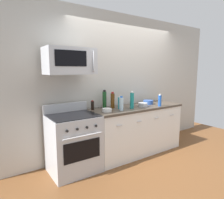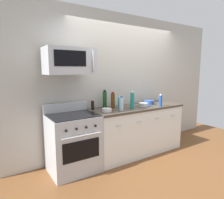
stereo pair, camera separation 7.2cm
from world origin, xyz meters
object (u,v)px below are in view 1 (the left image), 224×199
object	(u,v)px
bottle_wine_green	(104,99)
bottle_water_clear	(121,104)
microwave	(70,61)
bowl_white_ceramic	(107,110)
bottle_soy_sauce_dark	(92,105)
bottle_sparkling_teal	(132,100)
bowl_steel_prep	(143,105)
bottle_soda_blue	(160,101)
range_oven	(73,143)
bottle_dish_soap	(119,103)
bottle_wine_amber	(113,100)
bowl_blue_mixing	(148,102)

from	to	relation	value
bottle_wine_green	bottle_water_clear	xyz separation A→B (m)	(0.11, -0.37, -0.04)
microwave	bowl_white_ceramic	size ratio (longest dim) A/B	4.54
bottle_soy_sauce_dark	bottle_sparkling_teal	size ratio (longest dim) A/B	0.53
bowl_steel_prep	bottle_water_clear	bearing A→B (deg)	-173.76
microwave	bottle_soda_blue	distance (m)	1.87
range_oven	bottle_wine_green	size ratio (longest dim) A/B	3.22
microwave	bottle_sparkling_teal	world-z (taller)	microwave
range_oven	bottle_soda_blue	distance (m)	1.81
bottle_wine_green	bottle_soy_sauce_dark	world-z (taller)	bottle_wine_green
bottle_dish_soap	bottle_water_clear	world-z (taller)	bottle_water_clear
bottle_wine_green	bottle_soda_blue	size ratio (longest dim) A/B	1.43
bottle_soda_blue	bowl_steel_prep	xyz separation A→B (m)	(-0.30, 0.15, -0.07)
range_oven	bottle_wine_amber	bearing A→B (deg)	8.09
microwave	bottle_sparkling_teal	size ratio (longest dim) A/B	2.35
bottle_wine_green	bottle_water_clear	distance (m)	0.39
bowl_white_ceramic	bowl_steel_prep	xyz separation A→B (m)	(0.82, -0.00, 0.01)
bottle_wine_amber	bowl_steel_prep	xyz separation A→B (m)	(0.57, -0.20, -0.10)
bowl_steel_prep	bottle_soda_blue	bearing A→B (deg)	-26.54
bowl_blue_mixing	bottle_dish_soap	bearing A→B (deg)	-175.57
bottle_water_clear	bowl_white_ceramic	distance (m)	0.28
bottle_soy_sauce_dark	bottle_water_clear	bearing A→B (deg)	-41.64
bottle_wine_green	bowl_blue_mixing	size ratio (longest dim) A/B	1.65
bowl_steel_prep	bottle_soy_sauce_dark	bearing A→B (deg)	163.61
bottle_sparkling_teal	bottle_water_clear	world-z (taller)	bottle_sparkling_teal
microwave	bowl_steel_prep	world-z (taller)	microwave
bottle_wine_amber	bottle_water_clear	xyz separation A→B (m)	(0.00, -0.26, -0.02)
microwave	bottle_soda_blue	bearing A→B (deg)	-9.29
bottle_soda_blue	bottle_dish_soap	size ratio (longest dim) A/B	1.01
range_oven	bowl_blue_mixing	xyz separation A→B (m)	(1.69, 0.06, 0.49)
range_oven	bottle_wine_green	bearing A→B (deg)	17.31
bottle_dish_soap	bowl_steel_prep	distance (m)	0.51
range_oven	bottle_soy_sauce_dark	size ratio (longest dim) A/B	6.39
bottle_wine_amber	bowl_white_ceramic	distance (m)	0.34
bottle_wine_green	bottle_dish_soap	distance (m)	0.29
bottle_wine_green	bowl_steel_prep	bearing A→B (deg)	-24.84
range_oven	microwave	size ratio (longest dim) A/B	1.44
bottle_wine_amber	microwave	bearing A→B (deg)	-174.93
bottle_soy_sauce_dark	microwave	bearing A→B (deg)	-162.00
bottle_soy_sauce_dark	bottle_soda_blue	size ratio (longest dim) A/B	0.72
bottle_soda_blue	bowl_steel_prep	distance (m)	0.34
microwave	bowl_steel_prep	size ratio (longest dim) A/B	4.17
bottle_wine_green	bowl_steel_prep	xyz separation A→B (m)	(0.67, -0.31, -0.12)
bottle_sparkling_teal	bottle_soda_blue	distance (m)	0.61
bottle_sparkling_teal	bowl_white_ceramic	world-z (taller)	bottle_sparkling_teal
microwave	bowl_white_ceramic	world-z (taller)	microwave
bottle_soda_blue	bottle_soy_sauce_dark	bearing A→B (deg)	161.03
bottle_dish_soap	bottle_soy_sauce_dark	bearing A→B (deg)	156.33
bowl_white_ceramic	bowl_blue_mixing	world-z (taller)	bowl_blue_mixing
bowl_white_ceramic	bowl_steel_prep	bearing A→B (deg)	-0.32
bottle_soy_sauce_dark	bottle_dish_soap	world-z (taller)	bottle_dish_soap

